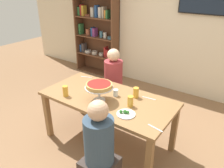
% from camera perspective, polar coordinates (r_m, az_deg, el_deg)
% --- Properties ---
extents(ground_plane, '(12.00, 12.00, 0.00)m').
position_cam_1_polar(ground_plane, '(3.31, -1.03, -14.66)').
color(ground_plane, '#846042').
extents(rear_partition, '(8.00, 0.12, 2.80)m').
position_cam_1_polar(rear_partition, '(4.55, 15.93, 15.31)').
color(rear_partition, beige).
rests_on(rear_partition, ground_plane).
extents(dining_table, '(1.74, 0.85, 0.74)m').
position_cam_1_polar(dining_table, '(2.93, -1.13, -4.91)').
color(dining_table, olive).
rests_on(dining_table, ground_plane).
extents(bookshelf, '(1.10, 0.30, 2.21)m').
position_cam_1_polar(bookshelf, '(5.30, -3.95, 14.87)').
color(bookshelf, brown).
rests_on(bookshelf, ground_plane).
extents(diner_far_left, '(0.34, 0.34, 1.15)m').
position_cam_1_polar(diner_far_left, '(3.72, 0.35, -0.74)').
color(diner_far_left, '#382D28').
rests_on(diner_far_left, ground_plane).
extents(diner_near_right, '(0.34, 0.34, 1.15)m').
position_cam_1_polar(diner_near_right, '(2.38, -3.24, -18.24)').
color(diner_near_right, '#382D28').
rests_on(diner_near_right, ground_plane).
extents(deep_dish_pizza_stand, '(0.36, 0.36, 0.24)m').
position_cam_1_polar(deep_dish_pizza_stand, '(2.73, -3.34, -0.61)').
color(deep_dish_pizza_stand, silver).
rests_on(deep_dish_pizza_stand, dining_table).
extents(salad_plate_near_diner, '(0.21, 0.21, 0.06)m').
position_cam_1_polar(salad_plate_near_diner, '(2.54, 3.52, -7.57)').
color(salad_plate_near_diner, white).
rests_on(salad_plate_near_diner, dining_table).
extents(salad_plate_far_diner, '(0.23, 0.23, 0.07)m').
position_cam_1_polar(salad_plate_far_diner, '(3.10, -5.02, -0.94)').
color(salad_plate_far_diner, white).
rests_on(salad_plate_far_diner, dining_table).
extents(beer_glass_amber_tall, '(0.07, 0.07, 0.14)m').
position_cam_1_polar(beer_glass_amber_tall, '(2.95, -11.88, -1.79)').
color(beer_glass_amber_tall, gold).
rests_on(beer_glass_amber_tall, dining_table).
extents(beer_glass_amber_short, '(0.07, 0.07, 0.14)m').
position_cam_1_polar(beer_glass_amber_short, '(2.67, 4.75, -4.46)').
color(beer_glass_amber_short, gold).
rests_on(beer_glass_amber_short, dining_table).
extents(beer_glass_amber_spare, '(0.07, 0.07, 0.14)m').
position_cam_1_polar(beer_glass_amber_spare, '(2.87, 6.17, -2.21)').
color(beer_glass_amber_spare, gold).
rests_on(beer_glass_amber_spare, dining_table).
extents(water_glass_clear_near, '(0.07, 0.07, 0.09)m').
position_cam_1_polar(water_glass_clear_near, '(2.90, 0.96, -2.26)').
color(water_glass_clear_near, white).
rests_on(water_glass_clear_near, dining_table).
extents(cutlery_fork_near, '(0.18, 0.04, 0.00)m').
position_cam_1_polar(cutlery_fork_near, '(2.90, 9.48, -3.64)').
color(cutlery_fork_near, silver).
rests_on(cutlery_fork_near, dining_table).
extents(cutlery_knife_near, '(0.18, 0.05, 0.00)m').
position_cam_1_polar(cutlery_knife_near, '(2.37, 11.05, -11.06)').
color(cutlery_knife_near, silver).
rests_on(cutlery_knife_near, dining_table).
extents(cutlery_fork_far, '(0.18, 0.05, 0.00)m').
position_cam_1_polar(cutlery_fork_far, '(3.32, -3.99, 0.65)').
color(cutlery_fork_far, silver).
rests_on(cutlery_fork_far, dining_table).
extents(cutlery_knife_far, '(0.18, 0.04, 0.00)m').
position_cam_1_polar(cutlery_knife_far, '(2.55, -1.91, -7.60)').
color(cutlery_knife_far, silver).
rests_on(cutlery_knife_far, dining_table).
extents(cutlery_spare_fork, '(0.17, 0.08, 0.00)m').
position_cam_1_polar(cutlery_spare_fork, '(3.49, -6.59, 1.81)').
color(cutlery_spare_fork, silver).
rests_on(cutlery_spare_fork, dining_table).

